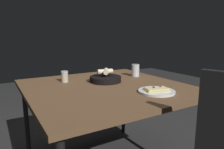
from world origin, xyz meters
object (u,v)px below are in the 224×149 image
(dining_table, at_px, (106,92))
(beer_glass, at_px, (135,71))
(pizza_plate, at_px, (157,91))
(pepper_shaker, at_px, (65,77))
(bread_basket, at_px, (106,78))

(dining_table, xyz_separation_m, beer_glass, (0.41, 0.18, 0.10))
(pizza_plate, height_order, pepper_shaker, pepper_shaker)
(pepper_shaker, bearing_deg, pizza_plate, -55.06)
(pizza_plate, relative_size, bread_basket, 0.95)
(dining_table, bearing_deg, beer_glass, 23.89)
(beer_glass, bearing_deg, pepper_shaker, 171.22)
(pizza_plate, distance_m, beer_glass, 0.56)
(dining_table, relative_size, pepper_shaker, 12.70)
(dining_table, relative_size, bread_basket, 4.54)
(pepper_shaker, bearing_deg, dining_table, -50.69)
(dining_table, xyz_separation_m, pepper_shaker, (-0.23, 0.28, 0.09))
(bread_basket, distance_m, beer_glass, 0.35)
(bread_basket, relative_size, beer_glass, 2.27)
(pizza_plate, relative_size, beer_glass, 2.16)
(dining_table, height_order, pepper_shaker, pepper_shaker)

